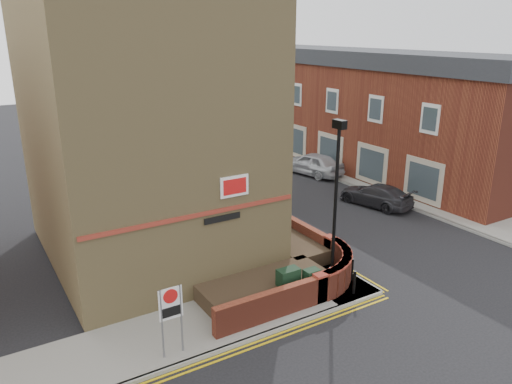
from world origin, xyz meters
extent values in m
plane|color=black|center=(0.00, 0.00, 0.00)|extent=(120.00, 120.00, 0.00)
cube|color=gray|center=(-3.50, 1.50, 0.06)|extent=(13.00, 3.00, 0.12)
cube|color=gray|center=(2.00, 16.00, 0.06)|extent=(2.00, 32.00, 0.12)
cube|color=gray|center=(13.00, 13.00, 0.06)|extent=(4.00, 40.00, 0.12)
cube|color=gray|center=(-3.50, 0.00, 0.06)|extent=(13.00, 0.15, 0.12)
cube|color=gray|center=(3.00, 16.00, 0.06)|extent=(0.15, 32.00, 0.12)
cube|color=gray|center=(11.00, 13.00, 0.06)|extent=(0.15, 40.00, 0.12)
cube|color=gold|center=(-3.50, -0.25, 0.01)|extent=(13.00, 0.28, 0.01)
cube|color=gold|center=(3.25, 16.00, 0.01)|extent=(0.28, 32.00, 0.01)
cube|color=#998251|center=(-3.00, 8.00, 5.62)|extent=(8.00, 10.00, 11.00)
cube|color=maroon|center=(-3.00, 2.97, 3.32)|extent=(7.80, 0.06, 0.15)
cube|color=white|center=(-1.50, 2.96, 4.12)|extent=(1.10, 0.05, 0.75)
cube|color=black|center=(-2.00, 2.96, 3.02)|extent=(1.40, 0.04, 0.22)
cylinder|color=black|center=(1.60, 1.20, 3.12)|extent=(0.12, 0.12, 6.00)
cylinder|color=black|center=(1.60, 1.20, 0.52)|extent=(0.20, 0.20, 0.80)
cube|color=black|center=(1.60, 1.20, 6.27)|extent=(0.25, 0.50, 0.30)
cube|color=black|center=(-0.30, 1.30, 0.72)|extent=(0.80, 0.45, 1.20)
cube|color=black|center=(0.50, 1.00, 0.67)|extent=(0.55, 0.40, 1.10)
cylinder|color=black|center=(2.00, 0.40, 0.57)|extent=(0.11, 0.11, 0.90)
cylinder|color=black|center=(2.60, 1.20, 0.57)|extent=(0.11, 0.11, 0.90)
cylinder|color=slate|center=(-5.30, 0.50, 1.22)|extent=(0.06, 0.06, 2.20)
cylinder|color=slate|center=(-4.70, 0.50, 1.22)|extent=(0.06, 0.06, 2.20)
cube|color=white|center=(-5.00, 0.50, 1.82)|extent=(0.72, 0.04, 1.00)
cylinder|color=red|center=(-5.00, 0.47, 2.07)|extent=(0.44, 0.02, 0.44)
cube|color=maroon|center=(14.50, 17.00, 3.50)|extent=(5.00, 30.00, 7.00)
cube|color=#25282C|center=(14.50, 17.00, 7.50)|extent=(5.40, 30.40, 1.00)
cube|color=#B9AA98|center=(14.50, 38.00, 3.50)|extent=(5.00, 12.00, 7.00)
cube|color=#25282C|center=(14.50, 38.00, 7.50)|extent=(5.40, 12.40, 1.00)
cylinder|color=#382B1E|center=(2.00, 14.00, 2.40)|extent=(0.24, 0.24, 4.55)
sphere|color=#164317|center=(2.00, 14.00, 5.00)|extent=(3.64, 3.64, 3.64)
sphere|color=#164317|center=(2.40, 13.70, 4.15)|extent=(2.60, 2.60, 2.60)
sphere|color=#164317|center=(1.70, 14.40, 4.54)|extent=(2.86, 2.86, 2.86)
cylinder|color=#382B1E|center=(2.00, 22.00, 2.64)|extent=(0.24, 0.24, 5.04)
sphere|color=#164317|center=(2.00, 22.00, 5.52)|extent=(4.03, 4.03, 4.03)
sphere|color=#164317|center=(2.40, 21.70, 4.58)|extent=(2.88, 2.88, 2.88)
sphere|color=#164317|center=(1.70, 22.40, 5.02)|extent=(3.17, 3.17, 3.17)
cylinder|color=#382B1E|center=(2.00, 30.00, 2.50)|extent=(0.24, 0.24, 4.76)
sphere|color=#164317|center=(2.00, 30.00, 5.22)|extent=(3.81, 3.81, 3.81)
sphere|color=#164317|center=(2.40, 29.70, 4.34)|extent=(2.72, 2.72, 2.72)
sphere|color=#164317|center=(1.70, 30.40, 4.74)|extent=(2.99, 2.99, 2.99)
cylinder|color=black|center=(2.40, 25.00, 1.72)|extent=(0.10, 0.10, 3.20)
imported|color=black|center=(2.40, 25.00, 3.82)|extent=(0.20, 0.16, 1.00)
imported|color=#9DA0A4|center=(3.60, 12.66, 0.74)|extent=(2.19, 4.69, 1.49)
imported|color=maroon|center=(3.60, 17.74, 0.69)|extent=(4.03, 5.45, 1.38)
imported|color=#2C2C31|center=(9.74, 7.25, 0.61)|extent=(2.57, 4.46, 1.22)
imported|color=#B7BAC0|center=(10.50, 14.00, 0.76)|extent=(2.76, 4.76, 1.52)
camera|label=1|loc=(-9.46, -11.54, 9.34)|focal=35.00mm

